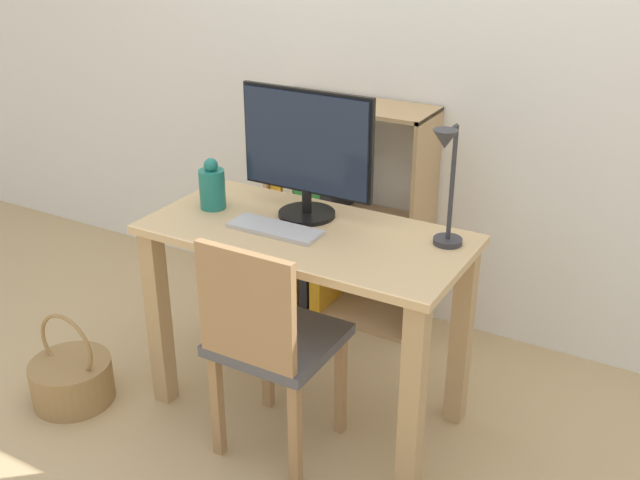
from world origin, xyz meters
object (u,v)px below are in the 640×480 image
at_px(monitor, 307,148).
at_px(bookshelf, 323,211).
at_px(basket, 72,379).
at_px(chair, 269,340).
at_px(vase, 212,187).
at_px(keyboard, 275,229).
at_px(desk_lamp, 447,177).

xyz_separation_m(monitor, bookshelf, (-0.29, 0.63, -0.53)).
xyz_separation_m(bookshelf, basket, (-0.49, -1.17, -0.40)).
bearing_deg(chair, vase, 154.95).
relative_size(keyboard, basket, 0.87).
height_order(keyboard, basket, keyboard).
distance_m(monitor, bookshelf, 0.87).
relative_size(vase, desk_lamp, 0.46).
bearing_deg(chair, keyboard, 125.35).
height_order(chair, basket, chair).
xyz_separation_m(vase, basket, (-0.43, -0.43, -0.76)).
height_order(desk_lamp, bookshelf, desk_lamp).
relative_size(monitor, chair, 0.61).
relative_size(monitor, keyboard, 1.54).
height_order(monitor, keyboard, monitor).
relative_size(keyboard, vase, 1.73).
distance_m(desk_lamp, chair, 0.81).
xyz_separation_m(monitor, basket, (-0.78, -0.54, -0.94)).
bearing_deg(vase, keyboard, -12.02).
distance_m(keyboard, basket, 1.08).
bearing_deg(bookshelf, chair, -70.26).
height_order(monitor, basket, monitor).
bearing_deg(vase, basket, -134.99).
height_order(vase, desk_lamp, desk_lamp).
bearing_deg(desk_lamp, vase, -175.01).
bearing_deg(chair, monitor, 110.77).
distance_m(bookshelf, basket, 1.33).
distance_m(keyboard, desk_lamp, 0.64).
height_order(monitor, chair, monitor).
height_order(monitor, vase, monitor).
relative_size(keyboard, chair, 0.39).
distance_m(vase, desk_lamp, 0.92).
bearing_deg(basket, vase, 45.01).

